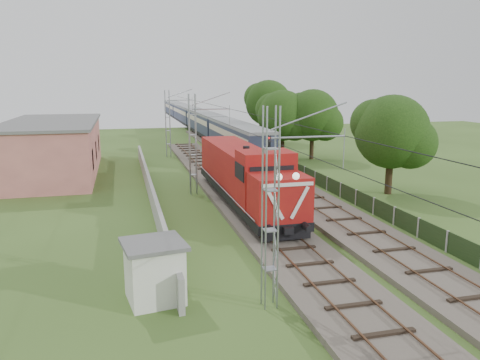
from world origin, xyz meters
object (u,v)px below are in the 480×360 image
object	(u,v)px
signal_post	(268,152)
relay_hut	(154,271)
locomotive	(244,174)
coach_rake	(194,117)

from	to	relation	value
signal_post	relay_hut	size ratio (longest dim) A/B	1.64
signal_post	relay_hut	xyz separation A→B (m)	(-10.78, -18.68, -1.87)
locomotive	signal_post	size ratio (longest dim) A/B	4.03
coach_rake	relay_hut	bearing A→B (deg)	-100.06
signal_post	coach_rake	bearing A→B (deg)	88.19
relay_hut	coach_rake	bearing A→B (deg)	79.94
locomotive	coach_rake	world-z (taller)	locomotive
locomotive	coach_rake	size ratio (longest dim) A/B	0.21
coach_rake	relay_hut	world-z (taller)	coach_rake
locomotive	signal_post	world-z (taller)	locomotive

